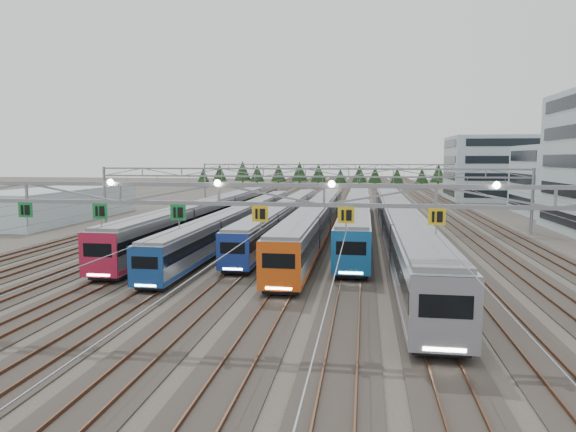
# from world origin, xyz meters

# --- Properties ---
(ground) EXTENTS (400.00, 400.00, 0.00)m
(ground) POSITION_xyz_m (0.00, 0.00, 0.00)
(ground) COLOR #47423A
(ground) RESTS_ON ground
(track_bed) EXTENTS (54.00, 260.00, 5.42)m
(track_bed) POSITION_xyz_m (0.00, 100.00, 1.49)
(track_bed) COLOR #2D2823
(track_bed) RESTS_ON ground
(train_a) EXTENTS (2.96, 67.76, 3.86)m
(train_a) POSITION_xyz_m (-11.25, 41.29, 2.18)
(train_a) COLOR black
(train_a) RESTS_ON ground
(train_b) EXTENTS (2.53, 56.21, 3.28)m
(train_b) POSITION_xyz_m (-6.75, 33.44, 1.89)
(train_b) COLOR black
(train_b) RESTS_ON ground
(train_c) EXTENTS (2.64, 52.90, 3.44)m
(train_c) POSITION_xyz_m (-2.25, 37.55, 1.97)
(train_c) COLOR black
(train_c) RESTS_ON ground
(train_d) EXTENTS (2.94, 55.28, 3.83)m
(train_d) POSITION_xyz_m (2.25, 33.23, 2.17)
(train_d) COLOR black
(train_d) RESTS_ON ground
(train_e) EXTENTS (2.99, 59.82, 3.89)m
(train_e) POSITION_xyz_m (6.75, 40.71, 2.20)
(train_e) COLOR black
(train_e) RESTS_ON ground
(train_f) EXTENTS (3.15, 68.96, 4.11)m
(train_f) POSITION_xyz_m (11.25, 30.54, 2.31)
(train_f) COLOR black
(train_f) RESTS_ON ground
(gantry_near) EXTENTS (56.36, 0.61, 8.08)m
(gantry_near) POSITION_xyz_m (-0.05, -0.12, 7.09)
(gantry_near) COLOR gray
(gantry_near) RESTS_ON ground
(gantry_mid) EXTENTS (56.36, 0.36, 8.00)m
(gantry_mid) POSITION_xyz_m (0.00, 40.00, 6.39)
(gantry_mid) COLOR gray
(gantry_mid) RESTS_ON ground
(gantry_far) EXTENTS (56.36, 0.36, 8.00)m
(gantry_far) POSITION_xyz_m (0.00, 85.00, 6.39)
(gantry_far) COLOR gray
(gantry_far) RESTS_ON ground
(depot_bldg_mid) EXTENTS (14.00, 16.00, 11.24)m
(depot_bldg_mid) POSITION_xyz_m (39.94, 62.06, 5.62)
(depot_bldg_mid) COLOR #A2BBC2
(depot_bldg_mid) RESTS_ON ground
(depot_bldg_north) EXTENTS (22.00, 18.00, 13.88)m
(depot_bldg_north) POSITION_xyz_m (37.03, 91.27, 6.94)
(depot_bldg_north) COLOR #A2BBC2
(depot_bldg_north) RESTS_ON ground
(west_shed) EXTENTS (10.00, 30.00, 4.69)m
(west_shed) POSITION_xyz_m (-37.57, 44.43, 2.34)
(west_shed) COLOR #A2BBC2
(west_shed) RESTS_ON ground
(treeline) EXTENTS (87.50, 5.60, 7.02)m
(treeline) POSITION_xyz_m (-4.05, 135.88, 4.23)
(treeline) COLOR #332114
(treeline) RESTS_ON ground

